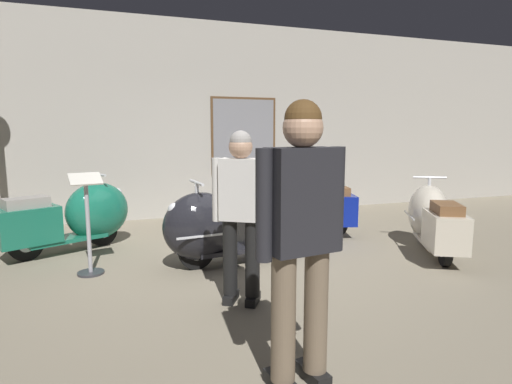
{
  "coord_description": "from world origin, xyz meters",
  "views": [
    {
      "loc": [
        -1.53,
        -4.28,
        1.53
      ],
      "look_at": [
        0.23,
        0.84,
        0.75
      ],
      "focal_mm": 29.34,
      "sensor_mm": 36.0,
      "label": 1
    }
  ],
  "objects_px": {
    "scooter_1": "(222,227)",
    "scooter_3": "(433,218)",
    "visitor_0": "(241,206)",
    "info_stanchion": "(89,233)",
    "scooter_2": "(292,208)",
    "visitor_1": "(301,227)",
    "scooter_0": "(78,216)"
  },
  "relations": [
    {
      "from": "scooter_0",
      "to": "visitor_0",
      "type": "xyz_separation_m",
      "value": [
        1.5,
        -2.31,
        0.44
      ]
    },
    {
      "from": "scooter_3",
      "to": "info_stanchion",
      "type": "bearing_deg",
      "value": 111.26
    },
    {
      "from": "info_stanchion",
      "to": "scooter_0",
      "type": "bearing_deg",
      "value": 99.65
    },
    {
      "from": "scooter_1",
      "to": "scooter_2",
      "type": "relative_size",
      "value": 1.02
    },
    {
      "from": "scooter_3",
      "to": "visitor_1",
      "type": "xyz_separation_m",
      "value": [
        -2.84,
        -2.1,
        0.56
      ]
    },
    {
      "from": "info_stanchion",
      "to": "scooter_2",
      "type": "bearing_deg",
      "value": 14.73
    },
    {
      "from": "visitor_0",
      "to": "info_stanchion",
      "type": "distance_m",
      "value": 1.88
    },
    {
      "from": "scooter_1",
      "to": "scooter_3",
      "type": "relative_size",
      "value": 1.06
    },
    {
      "from": "scooter_0",
      "to": "scooter_2",
      "type": "relative_size",
      "value": 1.01
    },
    {
      "from": "scooter_3",
      "to": "visitor_1",
      "type": "distance_m",
      "value": 3.57
    },
    {
      "from": "scooter_3",
      "to": "visitor_1",
      "type": "relative_size",
      "value": 0.92
    },
    {
      "from": "scooter_1",
      "to": "visitor_1",
      "type": "bearing_deg",
      "value": 80.21
    },
    {
      "from": "scooter_2",
      "to": "visitor_0",
      "type": "height_order",
      "value": "visitor_0"
    },
    {
      "from": "scooter_1",
      "to": "info_stanchion",
      "type": "bearing_deg",
      "value": -13.08
    },
    {
      "from": "visitor_0",
      "to": "visitor_1",
      "type": "relative_size",
      "value": 0.9
    },
    {
      "from": "scooter_2",
      "to": "info_stanchion",
      "type": "xyz_separation_m",
      "value": [
        -2.68,
        -0.71,
        0.02
      ]
    },
    {
      "from": "scooter_2",
      "to": "visitor_1",
      "type": "relative_size",
      "value": 0.96
    },
    {
      "from": "scooter_0",
      "to": "info_stanchion",
      "type": "height_order",
      "value": "info_stanchion"
    },
    {
      "from": "scooter_1",
      "to": "visitor_0",
      "type": "bearing_deg",
      "value": 78.04
    },
    {
      "from": "scooter_0",
      "to": "info_stanchion",
      "type": "bearing_deg",
      "value": -106.34
    },
    {
      "from": "scooter_2",
      "to": "visitor_0",
      "type": "xyz_separation_m",
      "value": [
        -1.36,
        -1.98,
        0.45
      ]
    },
    {
      "from": "scooter_0",
      "to": "visitor_0",
      "type": "height_order",
      "value": "visitor_0"
    },
    {
      "from": "scooter_1",
      "to": "info_stanchion",
      "type": "distance_m",
      "value": 1.44
    },
    {
      "from": "scooter_1",
      "to": "scooter_3",
      "type": "height_order",
      "value": "scooter_1"
    },
    {
      "from": "scooter_2",
      "to": "scooter_3",
      "type": "distance_m",
      "value": 1.87
    },
    {
      "from": "scooter_3",
      "to": "visitor_0",
      "type": "height_order",
      "value": "visitor_0"
    },
    {
      "from": "scooter_0",
      "to": "info_stanchion",
      "type": "relative_size",
      "value": 1.51
    },
    {
      "from": "scooter_0",
      "to": "scooter_3",
      "type": "xyz_separation_m",
      "value": [
        4.3,
        -1.53,
        -0.02
      ]
    },
    {
      "from": "scooter_0",
      "to": "scooter_3",
      "type": "bearing_deg",
      "value": -45.58
    },
    {
      "from": "scooter_2",
      "to": "visitor_0",
      "type": "relative_size",
      "value": 1.06
    },
    {
      "from": "scooter_3",
      "to": "scooter_1",
      "type": "bearing_deg",
      "value": 111.28
    },
    {
      "from": "scooter_1",
      "to": "visitor_1",
      "type": "height_order",
      "value": "visitor_1"
    }
  ]
}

